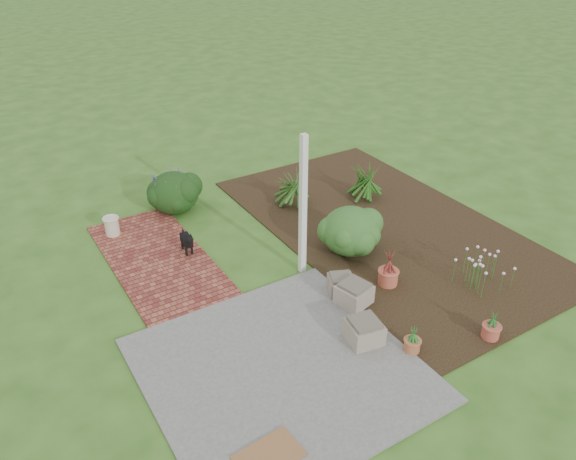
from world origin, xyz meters
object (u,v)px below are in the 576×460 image
stone_trough_near (364,332)px  evergreen_shrub (351,230)px  black_dog (187,240)px  cream_ceramic_urn (112,226)px

stone_trough_near → evergreen_shrub: 2.44m
stone_trough_near → evergreen_shrub: evergreen_shrub is taller
black_dog → evergreen_shrub: 2.93m
stone_trough_near → black_dog: size_ratio=0.92×
black_dog → evergreen_shrub: size_ratio=0.49×
cream_ceramic_urn → evergreen_shrub: (3.49, -2.83, 0.25)m
stone_trough_near → evergreen_shrub: bearing=57.6°
cream_ceramic_urn → evergreen_shrub: size_ratio=0.34×
stone_trough_near → evergreen_shrub: size_ratio=0.45×
evergreen_shrub → black_dog: bearing=149.7°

